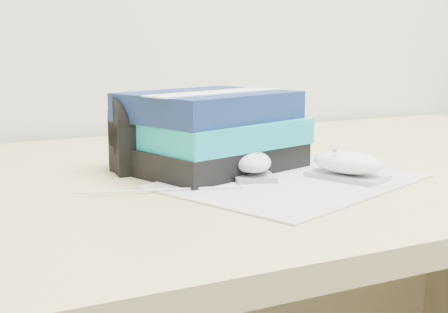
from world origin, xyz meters
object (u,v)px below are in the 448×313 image
desk (223,298)px  pouch (154,134)px  mouse_front (347,165)px  book_stack (212,132)px  mouse_rear (250,163)px

desk → pouch: (-0.12, -0.02, 0.29)m
mouse_front → book_stack: size_ratio=0.42×
mouse_rear → pouch: bearing=129.9°
book_stack → pouch: book_stack is taller
mouse_rear → book_stack: size_ratio=0.40×
mouse_rear → book_stack: (-0.02, 0.08, 0.04)m
desk → pouch: 0.31m
desk → pouch: bearing=-169.3°
desk → book_stack: book_stack is taller
mouse_front → book_stack: (-0.13, 0.15, 0.03)m
mouse_front → pouch: size_ratio=0.91×
mouse_rear → book_stack: 0.09m
mouse_front → pouch: 0.28m
desk → book_stack: 0.30m
mouse_rear → mouse_front: size_ratio=0.94×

